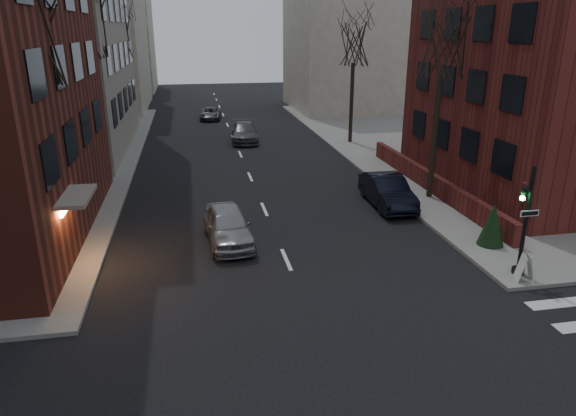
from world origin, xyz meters
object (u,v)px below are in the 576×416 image
object	(u,v)px
sandwich_board	(525,267)
car_lane_gray	(245,132)
tree_left_c	(117,35)
car_lane_silver	(228,225)
tree_left_b	(85,21)
parked_sedan	(387,191)
car_lane_far	(210,114)
tree_right_b	(354,42)
streetlamp_near	(95,116)
tree_right_a	(444,40)
streetlamp_far	(132,80)
traffic_signal	(523,228)
evergreen_shrub	(492,224)
tree_left_a	(23,31)

from	to	relation	value
sandwich_board	car_lane_gray	bearing A→B (deg)	123.28
tree_left_c	car_lane_gray	distance (m)	13.32
car_lane_silver	tree_left_b	bearing A→B (deg)	115.55
parked_sedan	car_lane_far	distance (m)	28.98
tree_right_b	streetlamp_near	world-z (taller)	tree_right_b
tree_right_a	parked_sedan	size ratio (longest dim) A/B	2.04
streetlamp_near	sandwich_board	xyz separation A→B (m)	(16.09, -13.50, -3.62)
tree_left_c	tree_right_a	xyz separation A→B (m)	(17.60, -22.00, 0.00)
tree_right_a	car_lane_gray	bearing A→B (deg)	116.08
tree_left_b	tree_right_a	xyz separation A→B (m)	(17.60, -8.00, -0.88)
car_lane_far	sandwich_board	size ratio (longest dim) A/B	4.37
streetlamp_near	parked_sedan	distance (m)	15.51
streetlamp_near	parked_sedan	xyz separation A→B (m)	(14.40, -4.60, -3.45)
sandwich_board	streetlamp_near	bearing A→B (deg)	157.94
parked_sedan	tree_left_c	bearing A→B (deg)	124.76
tree_left_b	car_lane_gray	world-z (taller)	tree_left_b
tree_right_a	streetlamp_far	world-z (taller)	tree_right_a
traffic_signal	tree_left_c	bearing A→B (deg)	118.36
car_lane_silver	car_lane_far	xyz separation A→B (m)	(0.69, 31.18, -0.19)
streetlamp_far	car_lane_silver	distance (m)	28.70
streetlamp_near	streetlamp_far	bearing A→B (deg)	90.00
tree_right_a	evergreen_shrub	xyz separation A→B (m)	(-0.36, -6.44, -6.99)
streetlamp_far	evergreen_shrub	bearing A→B (deg)	-61.34
tree_left_a	tree_right_b	size ratio (longest dim) A/B	1.12
tree_right_a	car_lane_far	xyz separation A→B (m)	(-10.20, 27.36, -7.46)
car_lane_silver	car_lane_far	distance (m)	31.19
tree_left_c	parked_sedan	size ratio (longest dim) A/B	2.04
tree_left_a	tree_right_b	world-z (taller)	tree_left_a
tree_left_c	traffic_signal	bearing A→B (deg)	-61.64
parked_sedan	streetlamp_near	bearing A→B (deg)	163.46
streetlamp_near	tree_right_a	bearing A→B (deg)	-13.24
streetlamp_near	car_lane_far	world-z (taller)	streetlamp_near
tree_right_b	sandwich_board	xyz separation A→B (m)	(-0.91, -23.50, -6.97)
tree_left_b	tree_right_a	distance (m)	19.35
traffic_signal	tree_right_a	distance (m)	10.92
streetlamp_far	car_lane_silver	world-z (taller)	streetlamp_far
tree_right_b	parked_sedan	xyz separation A→B (m)	(-2.60, -14.60, -6.80)
traffic_signal	car_lane_far	bearing A→B (deg)	104.40
traffic_signal	tree_left_a	xyz separation A→B (m)	(-16.74, 5.01, 6.56)
tree_right_a	car_lane_far	bearing A→B (deg)	110.44
evergreen_shrub	tree_right_b	bearing A→B (deg)	88.98
car_lane_silver	tree_left_c	bearing A→B (deg)	100.54
tree_left_c	streetlamp_near	size ratio (longest dim) A/B	1.55
car_lane_gray	car_lane_far	bearing A→B (deg)	105.71
streetlamp_near	car_lane_silver	size ratio (longest dim) A/B	1.41
streetlamp_far	car_lane_silver	xyz separation A→B (m)	(6.11, -27.83, -3.48)
tree_left_a	tree_right_a	size ratio (longest dim) A/B	1.06
streetlamp_far	parked_sedan	distance (m)	28.72
tree_left_b	car_lane_far	bearing A→B (deg)	69.07
tree_left_a	car_lane_far	xyz separation A→B (m)	(7.40, 31.36, -7.90)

